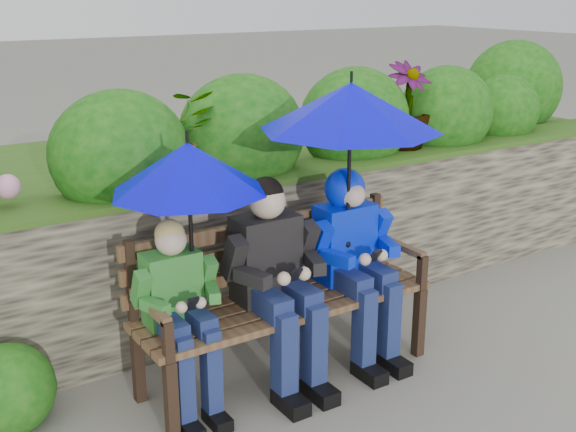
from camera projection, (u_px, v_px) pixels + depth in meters
ground at (297, 371)px, 4.32m from camera, size 60.00×60.00×0.00m
garden_backdrop at (173, 205)px, 5.37m from camera, size 8.00×2.84×1.85m
park_bench at (279, 288)px, 4.17m from camera, size 1.77×0.52×0.94m
boy_left at (180, 307)px, 3.75m from camera, size 0.44×0.51×1.06m
boy_middle at (276, 274)px, 4.02m from camera, size 0.55×0.64×1.21m
boy_right at (354, 249)px, 4.31m from camera, size 0.52×0.64×1.18m
umbrella_left at (188, 168)px, 3.63m from camera, size 0.82×0.82×0.82m
umbrella_right at (351, 107)px, 4.02m from camera, size 1.04×1.04×1.03m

